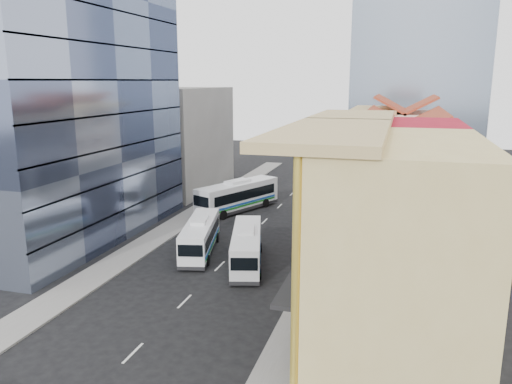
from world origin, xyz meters
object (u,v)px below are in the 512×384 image
(bus_right, at_px, (247,246))
(bus_left_near, at_px, (200,235))
(bus_left_far, at_px, (238,195))
(office_tower, at_px, (60,80))
(shophouse_tan, at_px, (399,252))

(bus_right, bearing_deg, bus_left_near, 145.61)
(bus_left_near, height_order, bus_left_far, bus_left_far)
(bus_left_far, bearing_deg, bus_left_near, -60.00)
(office_tower, bearing_deg, bus_left_near, -5.23)
(bus_left_far, distance_m, bus_right, 17.45)
(office_tower, distance_m, bus_right, 23.45)
(bus_right, bearing_deg, shophouse_tan, -57.90)
(office_tower, relative_size, bus_left_far, 2.58)
(bus_left_near, bearing_deg, bus_right, -32.52)
(shophouse_tan, relative_size, bus_left_far, 1.20)
(bus_left_near, height_order, bus_right, bus_right)
(bus_left_far, xyz_separation_m, bus_right, (6.16, -16.32, -0.28))
(shophouse_tan, bearing_deg, bus_left_near, 142.93)
(bus_left_near, xyz_separation_m, bus_left_far, (-1.35, 14.66, 0.30))
(office_tower, height_order, bus_left_near, office_tower)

